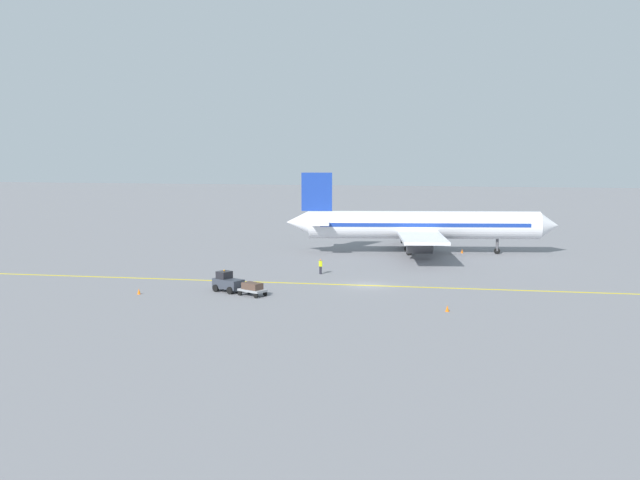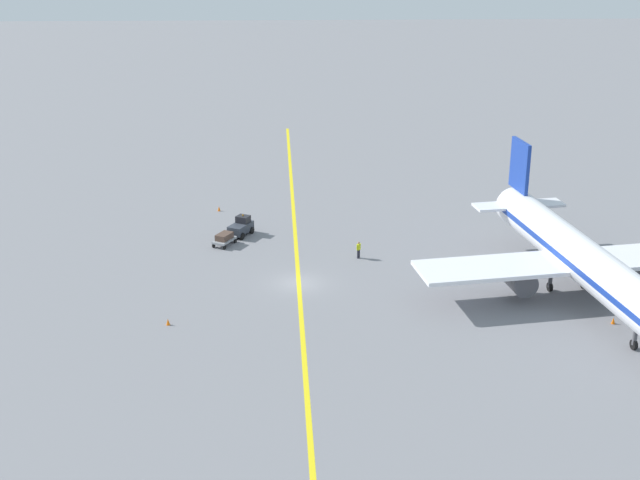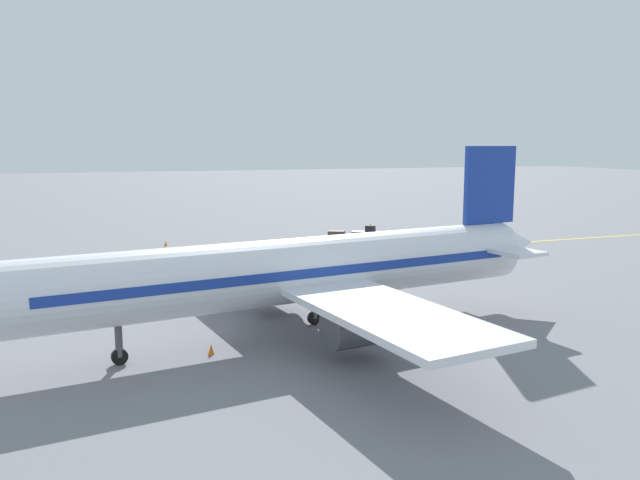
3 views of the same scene
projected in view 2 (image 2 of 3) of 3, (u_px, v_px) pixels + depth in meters
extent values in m
plane|color=slate|center=(299.00, 283.00, 80.48)|extent=(400.00, 400.00, 0.00)
cube|color=yellow|center=(299.00, 283.00, 80.48)|extent=(2.07, 119.99, 0.01)
cylinder|color=white|center=(581.00, 258.00, 75.95)|extent=(8.16, 30.20, 3.60)
cone|color=white|center=(507.00, 197.00, 91.01)|extent=(3.48, 3.43, 3.06)
cube|color=#193899|center=(581.00, 256.00, 75.90)|extent=(7.74, 27.24, 0.50)
cube|color=white|center=(575.00, 262.00, 77.12)|extent=(28.47, 9.43, 0.36)
cylinder|color=#4C4C51|center=(626.00, 271.00, 78.45)|extent=(2.66, 3.50, 2.20)
cylinder|color=#4C4C51|center=(519.00, 279.00, 76.67)|extent=(2.66, 3.50, 2.20)
cube|color=#193899|center=(520.00, 166.00, 87.31)|extent=(0.97, 4.01, 5.00)
cube|color=white|center=(519.00, 205.00, 88.22)|extent=(9.26, 3.75, 0.24)
cylinder|color=#4C4C51|center=(635.00, 333.00, 67.96)|extent=(0.36, 0.36, 2.00)
cylinder|color=black|center=(634.00, 345.00, 68.32)|extent=(0.40, 0.83, 0.80)
cylinder|color=#4C4C51|center=(584.00, 274.00, 78.91)|extent=(0.36, 0.36, 2.00)
cylinder|color=black|center=(583.00, 284.00, 79.26)|extent=(0.40, 0.83, 0.80)
cylinder|color=#4C4C51|center=(551.00, 276.00, 78.34)|extent=(0.36, 0.36, 2.00)
cylinder|color=black|center=(550.00, 287.00, 78.69)|extent=(0.40, 0.83, 0.80)
cube|color=#333842|center=(241.00, 228.00, 91.95)|extent=(2.73, 3.35, 0.90)
cube|color=black|center=(243.00, 219.00, 92.13)|extent=(1.64, 1.57, 0.70)
sphere|color=orange|center=(243.00, 215.00, 91.98)|extent=(0.16, 0.16, 0.16)
cylinder|color=black|center=(239.00, 228.00, 93.23)|extent=(0.55, 0.74, 0.70)
cylinder|color=black|center=(252.00, 230.00, 92.62)|extent=(0.55, 0.74, 0.70)
cylinder|color=black|center=(230.00, 234.00, 91.59)|extent=(0.55, 0.74, 0.70)
cylinder|color=black|center=(242.00, 236.00, 90.98)|extent=(0.55, 0.74, 0.70)
cube|color=gray|center=(224.00, 240.00, 89.34)|extent=(2.46, 2.95, 0.20)
cube|color=#4C382D|center=(224.00, 236.00, 89.20)|extent=(1.84, 2.13, 0.60)
cylinder|color=black|center=(225.00, 239.00, 90.59)|extent=(0.33, 0.45, 0.44)
cylinder|color=black|center=(235.00, 241.00, 90.08)|extent=(0.33, 0.45, 0.44)
cylinder|color=black|center=(214.00, 245.00, 88.84)|extent=(0.33, 0.45, 0.44)
cylinder|color=black|center=(224.00, 247.00, 88.32)|extent=(0.33, 0.45, 0.44)
cylinder|color=#23232D|center=(359.00, 254.00, 86.18)|extent=(0.16, 0.16, 0.85)
cylinder|color=#23232D|center=(358.00, 254.00, 86.04)|extent=(0.16, 0.16, 0.85)
cube|color=#CCD819|center=(359.00, 247.00, 85.85)|extent=(0.41, 0.41, 0.60)
cylinder|color=#CCD819|center=(360.00, 246.00, 86.02)|extent=(0.10, 0.10, 0.55)
cylinder|color=#CCD819|center=(357.00, 248.00, 85.68)|extent=(0.10, 0.10, 0.55)
sphere|color=#9E7051|center=(359.00, 243.00, 85.71)|extent=(0.22, 0.22, 0.22)
cone|color=orange|center=(219.00, 209.00, 99.49)|extent=(0.32, 0.32, 0.55)
cone|color=orange|center=(613.00, 321.00, 72.56)|extent=(0.32, 0.32, 0.55)
cone|color=orange|center=(168.00, 322.00, 72.35)|extent=(0.32, 0.32, 0.55)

